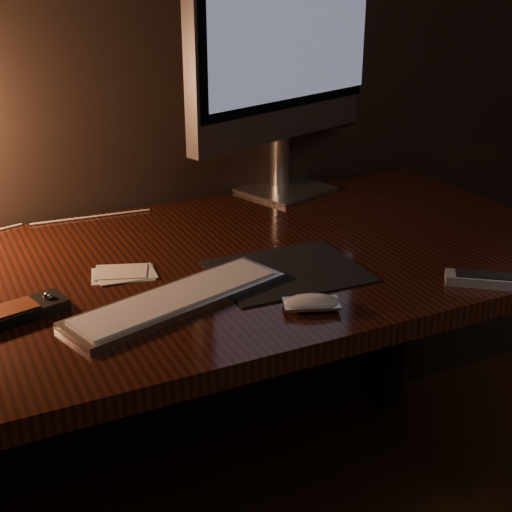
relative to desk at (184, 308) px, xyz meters
name	(u,v)px	position (x,y,z in m)	size (l,w,h in m)	color
desk	(184,308)	(0.00, 0.00, 0.00)	(1.60, 0.75, 0.75)	#35140C
monitor	(290,33)	(0.38, 0.26, 0.52)	(0.60, 0.25, 0.66)	silver
keyboard	(177,299)	(-0.09, -0.22, 0.14)	(0.41, 0.11, 0.02)	silver
mousepad	(287,271)	(0.14, -0.19, 0.13)	(0.28, 0.22, 0.00)	black
mouse	(311,304)	(0.11, -0.34, 0.14)	(0.09, 0.05, 0.02)	white
media_remote	(16,312)	(-0.35, -0.16, 0.14)	(0.18, 0.10, 0.03)	black
tv_remote	(495,280)	(0.45, -0.40, 0.14)	(0.16, 0.14, 0.02)	#939698
papers	(123,274)	(-0.14, -0.06, 0.13)	(0.12, 0.08, 0.01)	white
cable	(27,230)	(-0.26, 0.26, 0.13)	(0.00, 0.00, 0.56)	white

